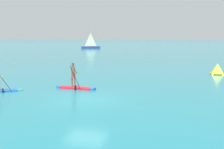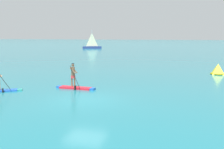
# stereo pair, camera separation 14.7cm
# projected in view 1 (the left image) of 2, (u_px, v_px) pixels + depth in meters

# --- Properties ---
(ground) EXTENTS (440.00, 440.00, 0.00)m
(ground) POSITION_uv_depth(u_px,v_px,m) (86.00, 100.00, 16.63)
(ground) COLOR #1E727F
(paddleboarder_mid_center) EXTENTS (3.06, 0.92, 1.88)m
(paddleboarder_mid_center) POSITION_uv_depth(u_px,v_px,m) (75.00, 84.00, 19.92)
(paddleboarder_mid_center) COLOR red
(paddleboarder_mid_center) RESTS_ON ground
(race_marker_buoy) EXTENTS (1.70, 1.70, 1.08)m
(race_marker_buoy) POSITION_uv_depth(u_px,v_px,m) (217.00, 70.00, 27.39)
(race_marker_buoy) COLOR yellow
(race_marker_buoy) RESTS_ON ground
(sailboat_left_horizon) EXTENTS (5.60, 3.49, 5.54)m
(sailboat_left_horizon) POSITION_uv_depth(u_px,v_px,m) (91.00, 46.00, 79.51)
(sailboat_left_horizon) COLOR navy
(sailboat_left_horizon) RESTS_ON ground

